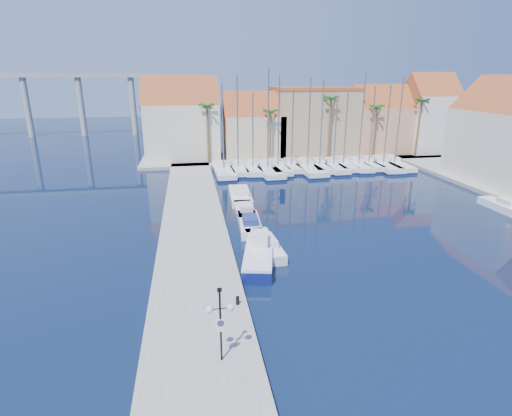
{
  "coord_description": "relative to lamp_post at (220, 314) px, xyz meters",
  "views": [
    {
      "loc": [
        -9.02,
        -21.72,
        13.74
      ],
      "look_at": [
        -3.63,
        10.34,
        3.0
      ],
      "focal_mm": 28.0,
      "sensor_mm": 36.0,
      "label": 1
    }
  ],
  "objects": [
    {
      "name": "sailboat_3",
      "position": [
        10.18,
        40.8,
        -2.51
      ],
      "size": [
        3.61,
        11.22,
        14.82
      ],
      "rotation": [
        0.0,
        0.0,
        0.06
      ],
      "color": "white",
      "rests_on": "ground"
    },
    {
      "name": "sailboat_4",
      "position": [
        12.04,
        41.99,
        -2.5
      ],
      "size": [
        2.66,
        9.99,
        14.04
      ],
      "rotation": [
        0.0,
        0.0,
        0.0
      ],
      "color": "white",
      "rests_on": "ground"
    },
    {
      "name": "sailboat_11",
      "position": [
        26.63,
        41.97,
        -2.5
      ],
      "size": [
        2.36,
        8.82,
        12.44
      ],
      "rotation": [
        0.0,
        0.0,
        -0.0
      ],
      "color": "white",
      "rests_on": "ground"
    },
    {
      "name": "sailboat_12",
      "position": [
        28.73,
        41.36,
        -2.54
      ],
      "size": [
        3.33,
        11.05,
        12.58
      ],
      "rotation": [
        0.0,
        0.0,
        -0.04
      ],
      "color": "white",
      "rests_on": "ground"
    },
    {
      "name": "building_3",
      "position": [
        32.99,
        52.39,
        2.75
      ],
      "size": [
        10.3,
        8.0,
        12.0
      ],
      "color": "tan",
      "rests_on": "shore_north"
    },
    {
      "name": "motorboat_west_2",
      "position": [
        4.34,
        22.47,
        -2.6
      ],
      "size": [
        1.98,
        5.82,
        1.4
      ],
      "rotation": [
        0.0,
        0.0,
        -0.02
      ],
      "color": "white",
      "rests_on": "ground"
    },
    {
      "name": "sailboat_6",
      "position": [
        16.36,
        41.26,
        -2.53
      ],
      "size": [
        3.7,
        11.83,
        13.68
      ],
      "rotation": [
        0.0,
        0.0,
        0.05
      ],
      "color": "white",
      "rests_on": "ground"
    },
    {
      "name": "sailboat_8",
      "position": [
        20.61,
        41.4,
        -2.54
      ],
      "size": [
        2.61,
        9.65,
        11.02
      ],
      "rotation": [
        0.0,
        0.0,
        -0.01
      ],
      "color": "white",
      "rests_on": "ground"
    },
    {
      "name": "fishing_boat",
      "position": [
        3.77,
        11.05,
        -2.38
      ],
      "size": [
        3.4,
        6.6,
        2.2
      ],
      "rotation": [
        0.0,
        0.0,
        -0.22
      ],
      "color": "navy",
      "rests_on": "ground"
    },
    {
      "name": "sailboat_9",
      "position": [
        22.53,
        42.15,
        -2.52
      ],
      "size": [
        2.9,
        9.29,
        11.77
      ],
      "rotation": [
        0.0,
        0.0,
        -0.05
      ],
      "color": "white",
      "rests_on": "ground"
    },
    {
      "name": "motorboat_west_3",
      "position": [
        4.58,
        28.26,
        -2.6
      ],
      "size": [
        2.67,
        7.39,
        1.4
      ],
      "rotation": [
        0.0,
        0.0,
        -0.05
      ],
      "color": "white",
      "rests_on": "ground"
    },
    {
      "name": "building_2",
      "position": [
        20.99,
        53.39,
        3.15
      ],
      "size": [
        14.2,
        10.2,
        11.5
      ],
      "color": "tan",
      "rests_on": "shore_north"
    },
    {
      "name": "motorboat_east_1",
      "position": [
        31.99,
        19.45,
        -2.6
      ],
      "size": [
        1.89,
        5.64,
        1.4
      ],
      "rotation": [
        0.0,
        0.0,
        0.02
      ],
      "color": "white",
      "rests_on": "ground"
    },
    {
      "name": "palm_2",
      "position": [
        21.99,
        47.39,
        6.91
      ],
      "size": [
        2.6,
        2.6,
        11.15
      ],
      "color": "brown",
      "rests_on": "shore_north"
    },
    {
      "name": "lamp_post",
      "position": [
        0.0,
        0.0,
        0.0
      ],
      "size": [
        1.35,
        0.37,
        3.97
      ],
      "rotation": [
        0.0,
        0.0,
        0.01
      ],
      "color": "black",
      "rests_on": "quay_west"
    },
    {
      "name": "palm_4",
      "position": [
        37.99,
        47.39,
        6.44
      ],
      "size": [
        2.6,
        2.6,
        10.65
      ],
      "color": "brown",
      "rests_on": "shore_north"
    },
    {
      "name": "sailboat_5",
      "position": [
        14.28,
        42.34,
        -2.51
      ],
      "size": [
        2.55,
        8.36,
        11.6
      ],
      "rotation": [
        0.0,
        0.0,
        -0.04
      ],
      "color": "white",
      "rests_on": "ground"
    },
    {
      "name": "shore_north",
      "position": [
        17.99,
        53.39,
        -2.86
      ],
      "size": [
        54.0,
        16.0,
        0.5
      ],
      "primitive_type": "cube",
      "color": "gray",
      "rests_on": "ground"
    },
    {
      "name": "motorboat_west_0",
      "position": [
        4.69,
        13.45,
        -2.6
      ],
      "size": [
        2.48,
        6.49,
        1.4
      ],
      "rotation": [
        0.0,
        0.0,
        0.07
      ],
      "color": "white",
      "rests_on": "ground"
    },
    {
      "name": "palm_3",
      "position": [
        29.99,
        47.39,
        5.5
      ],
      "size": [
        2.6,
        2.6,
        9.65
      ],
      "color": "brown",
      "rests_on": "shore_north"
    },
    {
      "name": "building_1",
      "position": [
        9.99,
        52.39,
        2.19
      ],
      "size": [
        10.3,
        8.0,
        11.0
      ],
      "color": "tan",
      "rests_on": "shore_north"
    },
    {
      "name": "building_4",
      "position": [
        41.99,
        51.39,
        3.86
      ],
      "size": [
        8.3,
        8.0,
        14.0
      ],
      "color": "silver",
      "rests_on": "shore_north"
    },
    {
      "name": "ground",
      "position": [
        7.99,
        5.39,
        -3.11
      ],
      "size": [
        260.0,
        260.0,
        0.0
      ],
      "primitive_type": "plane",
      "color": "black",
      "rests_on": "ground"
    },
    {
      "name": "palm_0",
      "position": [
        1.99,
        47.39,
        5.97
      ],
      "size": [
        2.6,
        2.6,
        10.15
      ],
      "color": "brown",
      "rests_on": "shore_north"
    },
    {
      "name": "motorboat_west_1",
      "position": [
        4.24,
        18.63,
        -2.6
      ],
      "size": [
        2.35,
        6.21,
        1.4
      ],
      "rotation": [
        0.0,
        0.0,
        -0.07
      ],
      "color": "white",
      "rests_on": "ground"
    },
    {
      "name": "quay_west",
      "position": [
        -1.01,
        18.89,
        -2.86
      ],
      "size": [
        6.0,
        77.0,
        0.5
      ],
      "primitive_type": "cube",
      "color": "gray",
      "rests_on": "ground"
    },
    {
      "name": "sailboat_13",
      "position": [
        30.74,
        41.57,
        -2.52
      ],
      "size": [
        3.43,
        10.9,
        13.86
      ],
      "rotation": [
        0.0,
        0.0,
        -0.06
      ],
      "color": "white",
      "rests_on": "ground"
    },
    {
      "name": "sailboat_1",
      "position": [
        6.01,
        42.05,
        -2.47
      ],
      "size": [
        2.43,
        8.7,
        13.91
      ],
      "rotation": [
        0.0,
        0.0,
        0.02
      ],
      "color": "white",
      "rests_on": "ground"
    },
    {
      "name": "sailboat_0",
      "position": [
        3.79,
        41.28,
        -2.52
      ],
      "size": [
        2.92,
        10.4,
        12.95
      ],
      "rotation": [
        0.0,
        0.0,
        0.02
      ],
      "color": "white",
      "rests_on": "ground"
    },
    {
      "name": "bollard",
      "position": [
        1.39,
        4.86,
        -2.34
      ],
      "size": [
        0.21,
        0.21,
        0.53
      ],
      "primitive_type": "cylinder",
      "color": "black",
      "rests_on": "quay_west"
    },
    {
      "name": "building_0",
      "position": [
        -2.01,
        52.39,
        3.42
      ],
      "size": [
        12.3,
        9.0,
        13.5
      ],
      "color": "beige",
      "rests_on": "shore_north"
    },
    {
      "name": "sailboat_2",
      "position": [
        8.23,
        41.81,
        -2.52
      ],
      "size": [
        2.98,
        9.12,
        11.49
      ],
      "rotation": [
        0.0,
        0.0,
        -0.07
      ],
      "color": "white",
      "rests_on": "ground"
    },
    {
      "name": "sailboat_7",
      "position": [
        18.55,
        41.71,
        -2.5
      ],
      "size": [
        3.07,
        9.23,
        13.29
      ],
      "rotation": [
        0.0,
        0.0,
        -0.07
      ],
      "color": "white",
      "rests_on": "ground"
    },
    {
      "name": "building_6",
      "position": [
        39.99,
        29.39,
        3.41
      ],
      "size": [
        9.0,
        14.3,
        13.5
      ],
      "color": "beige",
      "rests_on": "shore_east"
    },
    {
      "name": "palm_1",
      "position": [
        11.99,
        47.39,
        5.03
      ],
      "size": [
        2.6,
        2.6,
        9.15
      ],
      "color": "brown",
      "rests_on": "shore_north"
    },
    {
      "name": "sailboat_10",
      "position": [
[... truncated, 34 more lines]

